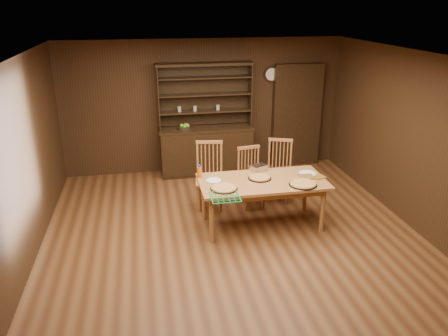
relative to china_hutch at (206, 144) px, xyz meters
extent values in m
plane|color=brown|center=(0.00, -2.75, -0.60)|extent=(6.00, 6.00, 0.00)
plane|color=white|center=(0.00, -2.75, 2.00)|extent=(6.00, 6.00, 0.00)
plane|color=#3B2312|center=(0.00, 0.25, 0.70)|extent=(5.50, 0.00, 5.50)
plane|color=#3B2312|center=(0.00, -5.75, 0.70)|extent=(5.50, 0.00, 5.50)
plane|color=#3B2312|center=(-2.75, -2.75, 0.70)|extent=(0.00, 6.00, 6.00)
plane|color=#3B2312|center=(2.75, -2.75, 0.70)|extent=(0.00, 6.00, 6.00)
cube|color=#321F10|center=(0.00, -0.01, -0.15)|extent=(1.80, 0.50, 0.90)
cube|color=#321F10|center=(0.00, -0.01, 0.32)|extent=(1.84, 0.52, 0.04)
cube|color=#321F10|center=(0.00, 0.22, 0.95)|extent=(1.80, 0.02, 1.20)
cube|color=#321F10|center=(-0.89, 0.07, 0.95)|extent=(0.02, 0.32, 1.20)
cube|color=#321F10|center=(0.89, 0.07, 0.95)|extent=(0.02, 0.32, 1.20)
cube|color=#321F10|center=(0.00, 0.07, 1.55)|extent=(1.84, 0.34, 0.05)
cylinder|color=#B3A897|center=(-0.50, 0.07, 0.72)|extent=(0.07, 0.07, 0.10)
cylinder|color=#B3A897|center=(-0.20, 0.07, 0.72)|extent=(0.07, 0.07, 0.10)
cube|color=#321F10|center=(1.90, 0.15, 0.45)|extent=(1.00, 0.18, 2.10)
cylinder|color=#321F10|center=(1.35, 0.21, 1.30)|extent=(0.30, 0.04, 0.30)
cylinder|color=white|center=(1.35, 0.18, 1.30)|extent=(0.24, 0.01, 0.24)
cube|color=#A36B38|center=(0.50, -2.36, 0.13)|extent=(1.90, 0.95, 0.04)
cylinder|color=#A36B38|center=(-0.34, -2.72, -0.24)|extent=(0.07, 0.07, 0.71)
cylinder|color=#A36B38|center=(-0.34, -2.00, -0.24)|extent=(0.07, 0.07, 0.71)
cylinder|color=#A36B38|center=(1.33, -2.72, -0.24)|extent=(0.07, 0.07, 0.71)
cylinder|color=#A36B38|center=(1.33, -2.00, -0.24)|extent=(0.07, 0.07, 0.71)
cube|color=#C17942|center=(-0.19, -1.61, -0.12)|extent=(0.52, 0.50, 0.04)
cylinder|color=#C17942|center=(-0.38, -1.75, -0.37)|extent=(0.04, 0.04, 0.45)
cylinder|color=#C17942|center=(-0.34, -1.42, -0.37)|extent=(0.04, 0.04, 0.45)
cylinder|color=#C17942|center=(-0.04, -1.80, -0.37)|extent=(0.04, 0.04, 0.45)
cylinder|color=#C17942|center=(0.01, -1.47, -0.37)|extent=(0.04, 0.04, 0.45)
cube|color=#C17942|center=(-0.16, -1.43, 0.50)|extent=(0.44, 0.10, 0.05)
cube|color=#C17942|center=(0.52, -1.66, -0.17)|extent=(0.47, 0.45, 0.04)
cylinder|color=#C17942|center=(0.39, -1.83, -0.39)|extent=(0.04, 0.04, 0.40)
cylinder|color=#C17942|center=(0.34, -1.53, -0.39)|extent=(0.04, 0.04, 0.40)
cylinder|color=#C17942|center=(0.70, -1.78, -0.39)|extent=(0.04, 0.04, 0.40)
cylinder|color=#C17942|center=(0.65, -1.49, -0.39)|extent=(0.04, 0.04, 0.40)
cube|color=#C17942|center=(0.49, -1.49, 0.39)|extent=(0.39, 0.10, 0.05)
cube|color=#C17942|center=(1.03, -1.52, -0.15)|extent=(0.55, 0.54, 0.04)
cylinder|color=#C17942|center=(0.82, -1.60, -0.38)|extent=(0.04, 0.04, 0.43)
cylinder|color=#C17942|center=(0.93, -1.31, -0.38)|extent=(0.04, 0.04, 0.43)
cylinder|color=#C17942|center=(1.13, -1.72, -0.38)|extent=(0.04, 0.04, 0.43)
cylinder|color=#C17942|center=(1.24, -1.43, -0.38)|extent=(0.04, 0.04, 0.43)
cube|color=#C17942|center=(1.09, -1.35, 0.44)|extent=(0.40, 0.18, 0.05)
cylinder|color=black|center=(-0.13, -2.56, 0.16)|extent=(0.39, 0.39, 0.01)
cylinder|color=#DDAF5E|center=(-0.13, -2.56, 0.17)|extent=(0.36, 0.36, 0.02)
torus|color=#B97942|center=(-0.13, -2.56, 0.17)|extent=(0.37, 0.37, 0.03)
cylinder|color=black|center=(1.03, -2.63, 0.16)|extent=(0.42, 0.42, 0.01)
cylinder|color=#DDAF5E|center=(1.03, -2.63, 0.17)|extent=(0.38, 0.38, 0.02)
torus|color=#B97942|center=(1.03, -2.63, 0.17)|extent=(0.39, 0.39, 0.03)
cylinder|color=black|center=(0.47, -2.28, 0.16)|extent=(0.35, 0.35, 0.01)
cylinder|color=#DDAF5E|center=(0.47, -2.28, 0.17)|extent=(0.32, 0.32, 0.02)
torus|color=#B97942|center=(0.47, -2.28, 0.17)|extent=(0.33, 0.33, 0.03)
cylinder|color=white|center=(-0.23, -2.24, 0.16)|extent=(0.24, 0.24, 0.01)
torus|color=#2D4887|center=(-0.23, -2.24, 0.16)|extent=(0.24, 0.24, 0.01)
cylinder|color=white|center=(1.25, -2.24, 0.16)|extent=(0.28, 0.28, 0.01)
torus|color=#2D4887|center=(1.25, -2.24, 0.16)|extent=(0.28, 0.28, 0.01)
cube|color=white|center=(0.54, -1.96, 0.20)|extent=(0.28, 0.25, 0.09)
cylinder|color=orange|center=(-0.42, -2.07, 0.24)|extent=(0.07, 0.07, 0.17)
cylinder|color=#1436A5|center=(-0.42, -2.07, 0.34)|extent=(0.04, 0.04, 0.03)
cube|color=red|center=(1.37, -2.40, 0.16)|extent=(0.23, 0.23, 0.01)
cube|color=red|center=(1.19, -2.36, 0.16)|extent=(0.22, 0.22, 0.02)
cylinder|color=black|center=(-0.43, -0.06, 0.37)|extent=(0.26, 0.26, 0.06)
sphere|color=#7CB32F|center=(-0.48, -0.06, 0.42)|extent=(0.08, 0.08, 0.08)
sphere|color=#7CB32F|center=(-0.40, -0.03, 0.42)|extent=(0.08, 0.08, 0.08)
sphere|color=#7CB32F|center=(-0.43, -0.11, 0.42)|extent=(0.08, 0.08, 0.08)
sphere|color=#7CB32F|center=(-0.37, -0.08, 0.42)|extent=(0.08, 0.08, 0.08)
camera|label=1|loc=(-1.20, -8.15, 2.67)|focal=35.00mm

